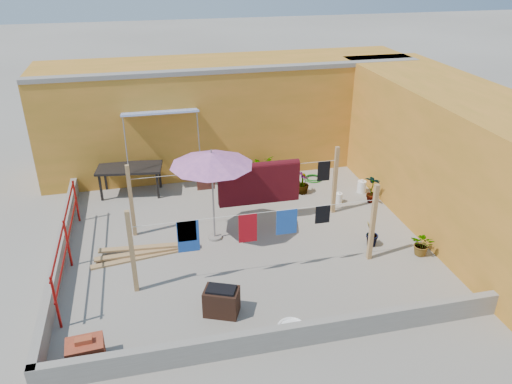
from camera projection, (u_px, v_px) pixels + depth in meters
ground at (245, 239)px, 11.70m from camera, size 80.00×80.00×0.00m
wall_back at (228, 113)px, 15.19m from camera, size 11.00×3.27×3.21m
wall_right at (454, 157)px, 12.05m from camera, size 2.40×9.00×3.20m
parapet_front at (288, 336)px, 8.48m from camera, size 8.30×0.16×0.44m
parapet_left at (60, 253)px, 10.78m from camera, size 0.16×7.30×0.44m
red_railing at (66, 237)px, 10.43m from camera, size 0.05×4.20×1.10m
clothesline_rig at (257, 188)px, 11.86m from camera, size 5.09×2.35×1.80m
patio_umbrella at (211, 160)px, 10.87m from camera, size 2.25×2.25×2.23m
outdoor_table at (130, 170)px, 13.55m from camera, size 1.82×1.09×0.81m
brick_stack at (86, 352)px, 8.13m from camera, size 0.63×0.48×0.52m
lumber_pile at (145, 252)px, 11.08m from camera, size 2.35×0.64×0.14m
brazier at (222, 301)px, 9.23m from camera, size 0.75×0.63×0.57m
white_basin at (291, 328)px, 8.92m from camera, size 0.51×0.51×0.09m
water_jug_a at (362, 187)px, 13.89m from camera, size 0.24×0.24×0.38m
water_jug_b at (339, 198)px, 13.32m from camera, size 0.20×0.20×0.32m
green_hose at (313, 178)px, 14.70m from camera, size 0.54×0.54×0.08m
plant_back_a at (261, 168)px, 14.57m from camera, size 0.85×0.80×0.74m
plant_back_b at (303, 183)px, 13.76m from camera, size 0.44×0.44×0.64m
plant_right_a at (372, 189)px, 13.24m from camera, size 0.50×0.50×0.80m
plant_right_b at (372, 234)px, 11.30m from camera, size 0.45×0.44×0.64m
plant_right_c at (423, 244)px, 11.00m from camera, size 0.66×0.65×0.55m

